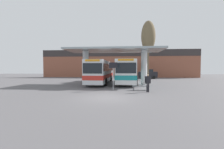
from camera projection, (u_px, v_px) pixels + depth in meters
name	position (u px, v px, depth m)	size (l,w,h in m)	color
ground_plane	(107.00, 98.00, 11.75)	(100.00, 100.00, 0.00)	#565456
townhouse_backdrop	(119.00, 61.00, 38.21)	(40.00, 0.58, 7.07)	brown
station_canopy	(114.00, 55.00, 21.07)	(13.28, 5.30, 5.00)	silver
transit_bus_left_bay	(101.00, 71.00, 23.23)	(2.81, 12.27, 3.35)	silver
transit_bus_center_bay	(127.00, 71.00, 22.64)	(3.23, 11.09, 3.42)	white
waiting_bench_near_pillar	(141.00, 87.00, 15.58)	(1.78, 0.44, 0.46)	#4C5156
info_sign_platform	(113.00, 70.00, 15.81)	(0.90, 0.09, 2.93)	gray
pedestrian_waiting	(148.00, 81.00, 14.32)	(0.63, 0.40, 1.74)	black
poplar_tree_behind_left	(148.00, 37.00, 29.35)	(2.75, 2.75, 11.63)	brown
parked_car_street	(147.00, 74.00, 33.54)	(4.16, 2.05, 2.12)	black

